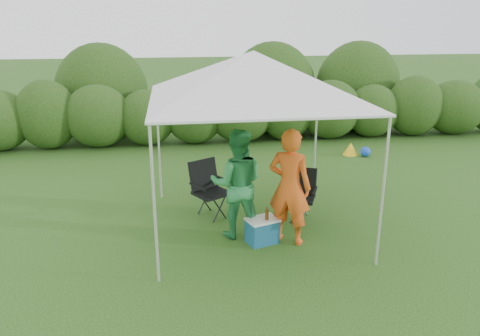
{
  "coord_description": "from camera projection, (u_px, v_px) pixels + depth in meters",
  "views": [
    {
      "loc": [
        -1.23,
        -6.47,
        3.3
      ],
      "look_at": [
        -0.22,
        0.4,
        1.05
      ],
      "focal_mm": 35.0,
      "sensor_mm": 36.0,
      "label": 1
    }
  ],
  "objects": [
    {
      "name": "ground",
      "position": [
        258.0,
        239.0,
        7.28
      ],
      "size": [
        70.0,
        70.0,
        0.0
      ],
      "primitive_type": "plane",
      "color": "#325C1D"
    },
    {
      "name": "hedge",
      "position": [
        222.0,
        112.0,
        12.69
      ],
      "size": [
        17.97,
        1.53,
        1.8
      ],
      "color": "#2A4C17",
      "rests_on": "ground"
    },
    {
      "name": "canopy",
      "position": [
        253.0,
        76.0,
        6.99
      ],
      "size": [
        3.1,
        3.1,
        2.83
      ],
      "color": "silver",
      "rests_on": "ground"
    },
    {
      "name": "chair_right",
      "position": [
        301.0,
        191.0,
        7.93
      ],
      "size": [
        0.65,
        0.63,
        0.86
      ],
      "rotation": [
        0.0,
        0.0,
        -0.41
      ],
      "color": "black",
      "rests_on": "ground"
    },
    {
      "name": "chair_left",
      "position": [
        208.0,
        185.0,
        8.02
      ],
      "size": [
        0.76,
        0.74,
        0.97
      ],
      "rotation": [
        0.0,
        0.0,
        0.54
      ],
      "color": "black",
      "rests_on": "ground"
    },
    {
      "name": "man",
      "position": [
        290.0,
        187.0,
        6.95
      ],
      "size": [
        0.78,
        0.7,
        1.78
      ],
      "primitive_type": "imported",
      "rotation": [
        0.0,
        0.0,
        2.59
      ],
      "color": "#EF591B",
      "rests_on": "ground"
    },
    {
      "name": "woman",
      "position": [
        237.0,
        184.0,
        7.17
      ],
      "size": [
        0.92,
        0.76,
        1.72
      ],
      "primitive_type": "imported",
      "rotation": [
        0.0,
        0.0,
        3.0
      ],
      "color": "#2E8F4D",
      "rests_on": "ground"
    },
    {
      "name": "cooler",
      "position": [
        262.0,
        230.0,
        7.13
      ],
      "size": [
        0.55,
        0.47,
        0.39
      ],
      "rotation": [
        0.0,
        0.0,
        0.33
      ],
      "color": "#1A5578",
      "rests_on": "ground"
    },
    {
      "name": "bottle",
      "position": [
        267.0,
        213.0,
        7.01
      ],
      "size": [
        0.05,
        0.05,
        0.21
      ],
      "primitive_type": "cylinder",
      "color": "#592D0C",
      "rests_on": "cooler"
    },
    {
      "name": "lawn_toy",
      "position": [
        354.0,
        150.0,
        11.66
      ],
      "size": [
        0.62,
        0.52,
        0.31
      ],
      "color": "yellow",
      "rests_on": "ground"
    }
  ]
}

